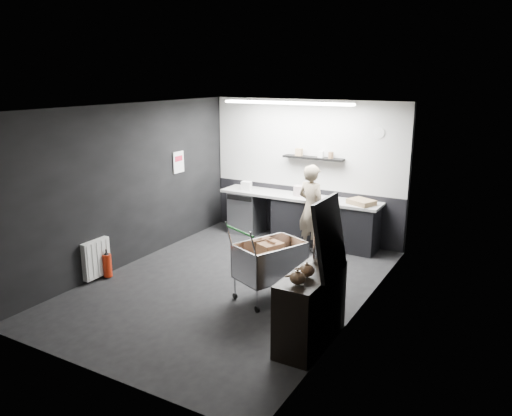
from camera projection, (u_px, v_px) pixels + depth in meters
The scene contains 22 objects.
floor at pixel (232, 284), 7.74m from camera, with size 5.50×5.50×0.00m, color black.
ceiling at pixel (229, 107), 7.05m from camera, with size 5.50×5.50×0.00m, color white.
wall_back at pixel (306, 170), 9.71m from camera, with size 5.50×5.50×0.00m, color black.
wall_front at pixel (86, 256), 5.08m from camera, with size 5.50×5.50×0.00m, color black.
wall_left at pixel (130, 185), 8.35m from camera, with size 5.50×5.50×0.00m, color black.
wall_right at pixel (361, 218), 6.44m from camera, with size 5.50×5.50×0.00m, color black.
kitchen_wall_panel at pixel (306, 144), 9.56m from camera, with size 3.95×0.02×1.70m, color beige.
dado_panel at pixel (305, 212), 9.91m from camera, with size 3.95×0.02×1.00m, color black.
floating_shelf at pixel (313, 158), 9.43m from camera, with size 1.20×0.22×0.04m, color black.
wall_clock at pixel (379, 133), 8.81m from camera, with size 0.20×0.20×0.03m, color silver.
poster at pixel (178, 162), 9.38m from camera, with size 0.02×0.30×0.40m, color white.
poster_red_band at pixel (179, 159), 9.36m from camera, with size 0.01×0.22×0.10m, color red.
radiator at pixel (96, 259), 7.82m from camera, with size 0.10×0.50×0.60m, color silver.
ceiling_strip at pixel (287, 103), 8.61m from camera, with size 2.40×0.20×0.04m, color white.
prep_counter at pixel (304, 219), 9.59m from camera, with size 3.20×0.61×0.90m.
person at pixel (312, 209), 8.97m from camera, with size 0.59×0.39×1.62m, color #BAAE93.
shopping_cart at pixel (270, 263), 7.13m from camera, with size 0.99×1.25×1.13m.
sideboard at pixel (313, 298), 5.94m from camera, with size 0.51×1.20×1.80m.
fire_extinguisher at pixel (107, 265), 7.92m from camera, with size 0.14×0.14×0.46m.
cardboard_box at pixel (361, 202), 8.89m from camera, with size 0.44×0.34×0.09m, color #977850.
pink_tub at pixel (299, 191), 9.52m from camera, with size 0.20×0.20×0.20m, color beige.
white_container at pixel (246, 186), 10.02m from camera, with size 0.19×0.15×0.17m, color silver.
Camera 1 is at (3.87, -6.06, 3.14)m, focal length 35.00 mm.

